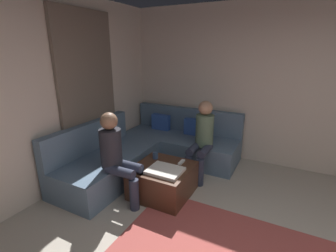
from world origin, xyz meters
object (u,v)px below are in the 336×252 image
coffee_mug (155,155)px  game_remote (181,162)px  sectional_couch (151,150)px  person_on_couch_side (117,154)px  ottoman (163,180)px  person_on_couch_back (202,137)px

coffee_mug → game_remote: coffee_mug is taller
sectional_couch → person_on_couch_side: bearing=-82.2°
ottoman → sectional_couch: bearing=130.8°
person_on_couch_back → person_on_couch_side: same height
coffee_mug → person_on_couch_back: (0.51, 0.58, 0.19)m
sectional_couch → person_on_couch_back: person_on_couch_back is taller
sectional_couch → person_on_couch_side: person_on_couch_side is taller
sectional_couch → ottoman: 0.93m
ottoman → coffee_mug: 0.38m
sectional_couch → coffee_mug: 0.67m
coffee_mug → person_on_couch_back: bearing=48.7°
coffee_mug → person_on_couch_back: size_ratio=0.08×
sectional_couch → person_on_couch_side: 1.15m
ottoman → person_on_couch_side: 0.74m
game_remote → person_on_couch_side: (-0.64, -0.60, 0.23)m
ottoman → person_on_couch_back: size_ratio=0.63×
sectional_couch → coffee_mug: bearing=-53.6°
sectional_couch → game_remote: 0.93m
ottoman → person_on_couch_back: person_on_couch_back is taller
sectional_couch → person_on_couch_back: (0.89, 0.06, 0.38)m
coffee_mug → game_remote: bearing=5.7°
sectional_couch → coffee_mug: size_ratio=26.84×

